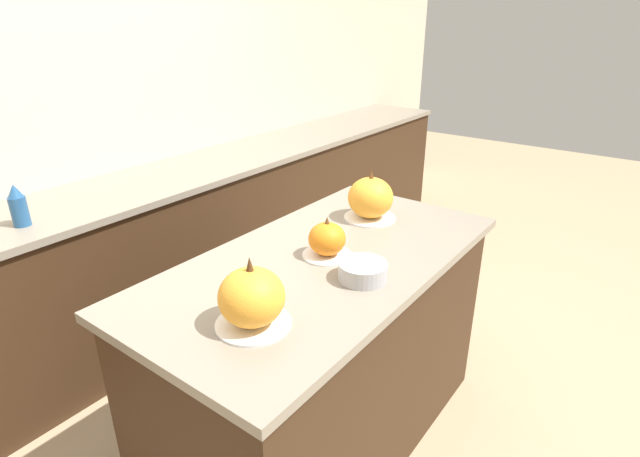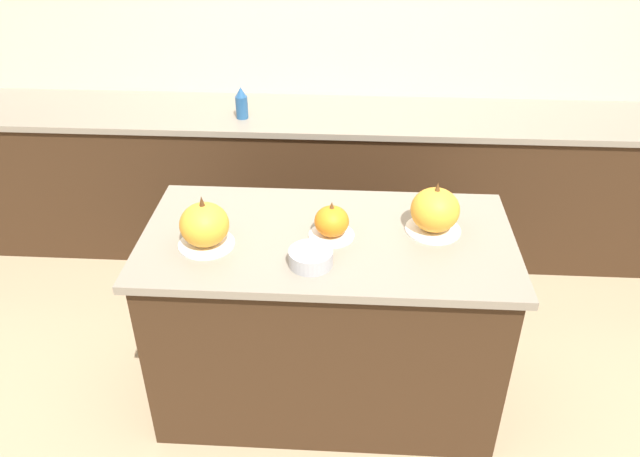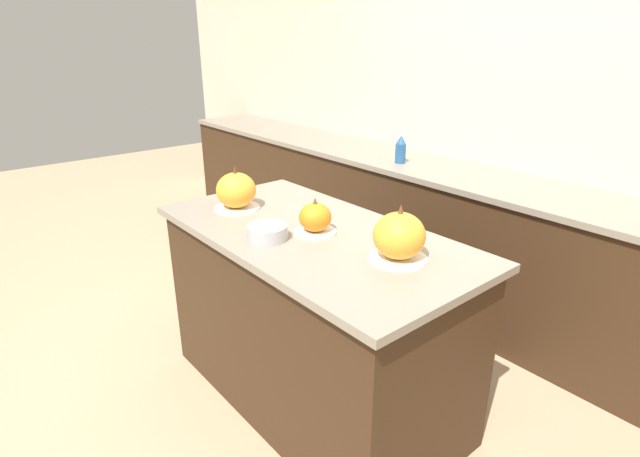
% 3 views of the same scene
% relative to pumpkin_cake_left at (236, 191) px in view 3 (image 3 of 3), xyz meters
% --- Properties ---
extents(ground_plane, '(12.00, 12.00, 0.00)m').
position_rel_pumpkin_cake_left_xyz_m(ground_plane, '(0.48, 0.09, -0.98)').
color(ground_plane, tan).
extents(wall_back, '(8.00, 0.06, 2.50)m').
position_rel_pumpkin_cake_left_xyz_m(wall_back, '(0.48, 1.71, 0.27)').
color(wall_back, beige).
rests_on(wall_back, ground_plane).
extents(kitchen_island, '(1.52, 0.78, 0.89)m').
position_rel_pumpkin_cake_left_xyz_m(kitchen_island, '(0.48, 0.09, -0.53)').
color(kitchen_island, '#382314').
rests_on(kitchen_island, ground_plane).
extents(back_counter, '(6.00, 0.60, 0.90)m').
position_rel_pumpkin_cake_left_xyz_m(back_counter, '(0.48, 1.38, -0.53)').
color(back_counter, '#382314').
rests_on(back_counter, ground_plane).
extents(pumpkin_cake_left, '(0.22, 0.22, 0.22)m').
position_rel_pumpkin_cake_left_xyz_m(pumpkin_cake_left, '(0.00, 0.00, 0.00)').
color(pumpkin_cake_left, white).
rests_on(pumpkin_cake_left, kitchen_island).
extents(pumpkin_cake_center, '(0.19, 0.19, 0.16)m').
position_rel_pumpkin_cake_left_xyz_m(pumpkin_cake_center, '(0.50, 0.09, -0.03)').
color(pumpkin_cake_center, white).
rests_on(pumpkin_cake_center, kitchen_island).
extents(pumpkin_cake_right, '(0.23, 0.23, 0.22)m').
position_rel_pumpkin_cake_left_xyz_m(pumpkin_cake_right, '(0.91, 0.16, 0.00)').
color(pumpkin_cake_right, white).
rests_on(pumpkin_cake_right, kitchen_island).
extents(bottle_tall, '(0.07, 0.07, 0.18)m').
position_rel_pumpkin_cake_left_xyz_m(bottle_tall, '(-0.07, 1.28, 0.01)').
color(bottle_tall, '#235184').
rests_on(bottle_tall, back_counter).
extents(mixing_bowl, '(0.17, 0.17, 0.06)m').
position_rel_pumpkin_cake_left_xyz_m(mixing_bowl, '(0.43, -0.11, -0.06)').
color(mixing_bowl, '#ADADB2').
rests_on(mixing_bowl, kitchen_island).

